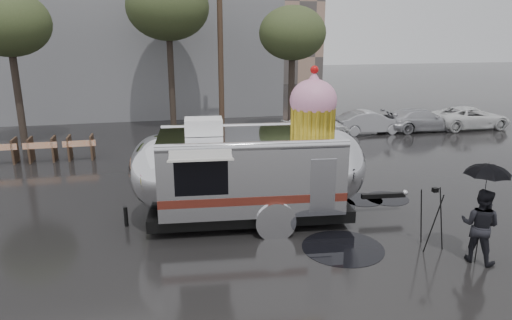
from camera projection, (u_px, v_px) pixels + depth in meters
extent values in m
plane|color=black|center=(204.00, 261.00, 10.68)|extent=(120.00, 120.00, 0.00)
cylinder|color=black|center=(343.00, 248.00, 11.32)|extent=(2.04, 2.04, 0.01)
cylinder|color=black|center=(323.00, 204.00, 14.22)|extent=(2.01, 2.01, 0.01)
cylinder|color=black|center=(387.00, 198.00, 14.67)|extent=(1.37, 1.37, 0.01)
cylinder|color=black|center=(362.00, 199.00, 14.57)|extent=(1.28, 1.28, 0.01)
cube|color=slate|center=(103.00, 11.00, 30.62)|extent=(22.00, 12.00, 13.00)
cylinder|color=#473323|center=(220.00, 45.00, 23.13)|extent=(0.28, 0.28, 9.00)
cylinder|color=#382D26|center=(16.00, 83.00, 20.64)|extent=(0.32, 0.32, 5.85)
ellipsoid|color=#2F3C1D|center=(8.00, 23.00, 19.93)|extent=(3.64, 3.64, 2.86)
cylinder|color=#382D26|center=(171.00, 67.00, 23.85)|extent=(0.32, 0.32, 6.75)
ellipsoid|color=#2F3C1D|center=(168.00, 7.00, 23.03)|extent=(4.20, 4.20, 3.30)
cylinder|color=#382D26|center=(292.00, 81.00, 23.40)|extent=(0.32, 0.32, 5.40)
ellipsoid|color=#2F3C1D|center=(293.00, 33.00, 22.75)|extent=(3.36, 3.36, 2.64)
cube|color=#473323|center=(15.00, 151.00, 18.57)|extent=(0.08, 0.80, 1.00)
cube|color=#473323|center=(31.00, 150.00, 18.69)|extent=(0.08, 0.80, 1.00)
cube|color=#473323|center=(54.00, 149.00, 18.88)|extent=(0.08, 0.80, 1.00)
cube|color=#E5590C|center=(40.00, 146.00, 18.36)|extent=(1.30, 0.04, 0.25)
cube|color=#473323|center=(70.00, 148.00, 19.00)|extent=(0.08, 0.80, 1.00)
cube|color=#473323|center=(92.00, 147.00, 19.19)|extent=(0.08, 0.80, 1.00)
cube|color=#E5590C|center=(79.00, 144.00, 18.67)|extent=(1.30, 0.04, 0.25)
imported|color=silver|center=(315.00, 123.00, 23.22)|extent=(4.00, 1.80, 1.40)
imported|color=#B2B2B7|center=(370.00, 120.00, 23.84)|extent=(4.00, 1.80, 1.40)
imported|color=#B2B2B7|center=(421.00, 118.00, 24.46)|extent=(4.20, 1.80, 1.44)
imported|color=silver|center=(470.00, 115.00, 25.07)|extent=(4.40, 1.90, 1.50)
cube|color=silver|center=(249.00, 168.00, 12.60)|extent=(5.05, 2.96, 1.98)
ellipsoid|color=silver|center=(334.00, 165.00, 12.90)|extent=(1.87, 2.67, 1.98)
ellipsoid|color=silver|center=(160.00, 171.00, 12.31)|extent=(1.87, 2.67, 1.98)
cube|color=black|center=(249.00, 207.00, 12.92)|extent=(5.68, 2.69, 0.33)
cylinder|color=black|center=(275.00, 222.00, 11.90)|extent=(0.79, 0.31, 0.77)
cylinder|color=black|center=(263.00, 193.00, 14.07)|extent=(0.79, 0.31, 0.77)
cylinder|color=silver|center=(276.00, 222.00, 11.74)|extent=(1.06, 0.21, 1.06)
cube|color=black|center=(383.00, 195.00, 13.35)|extent=(1.33, 0.25, 0.13)
sphere|color=silver|center=(405.00, 193.00, 13.42)|extent=(0.19, 0.19, 0.18)
cylinder|color=black|center=(126.00, 217.00, 12.53)|extent=(0.12, 0.12, 0.55)
cube|color=#541C14|center=(255.00, 201.00, 11.53)|extent=(4.83, 0.47, 0.22)
cube|color=#541C14|center=(244.00, 172.00, 13.94)|extent=(4.83, 0.47, 0.22)
cube|color=black|center=(201.00, 179.00, 11.18)|extent=(1.32, 0.15, 0.88)
cube|color=beige|center=(201.00, 160.00, 10.77)|extent=(1.58, 0.68, 0.16)
cube|color=silver|center=(323.00, 186.00, 11.64)|extent=(0.66, 0.09, 1.43)
cube|color=white|center=(204.00, 126.00, 12.12)|extent=(1.05, 0.80, 0.42)
cylinder|color=gold|center=(313.00, 120.00, 12.46)|extent=(1.24, 1.24, 0.66)
ellipsoid|color=pink|center=(313.00, 100.00, 12.31)|extent=(1.39, 1.39, 1.14)
cone|color=pink|center=(314.00, 79.00, 12.16)|extent=(0.60, 0.60, 0.44)
sphere|color=red|center=(314.00, 70.00, 12.09)|extent=(0.24, 0.24, 0.22)
imported|color=black|center=(480.00, 226.00, 10.47)|extent=(0.89, 0.96, 1.77)
imported|color=black|center=(486.00, 181.00, 10.18)|extent=(1.24, 1.24, 0.84)
cylinder|color=black|center=(480.00, 228.00, 10.49)|extent=(0.02, 0.02, 1.65)
cylinder|color=black|center=(441.00, 219.00, 11.20)|extent=(0.05, 0.35, 1.52)
cylinder|color=black|center=(421.00, 217.00, 11.30)|extent=(0.30, 0.21, 1.53)
cylinder|color=black|center=(433.00, 224.00, 10.87)|extent=(0.32, 0.17, 1.53)
cube|color=black|center=(435.00, 190.00, 10.91)|extent=(0.14, 0.12, 0.11)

